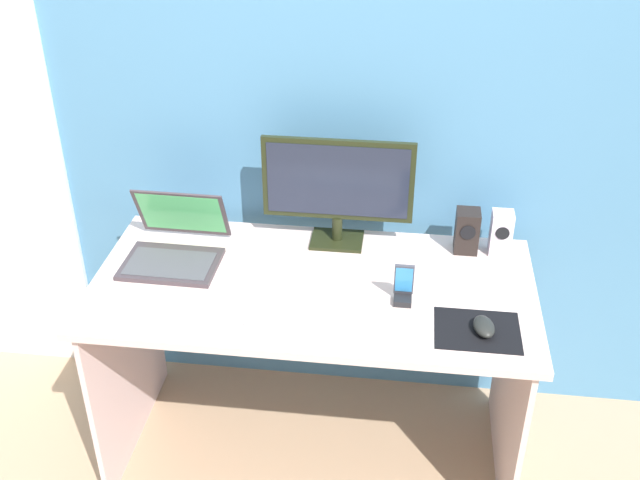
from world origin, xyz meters
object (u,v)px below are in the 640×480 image
object	(u,v)px
keyboard_external	(315,327)
mouse	(484,327)
speaker_right	(501,233)
speaker_near_monitor	(467,231)
phone_in_dock	(403,289)
monitor	(338,187)
laptop	(175,247)

from	to	relation	value
keyboard_external	mouse	world-z (taller)	mouse
speaker_right	mouse	bearing A→B (deg)	-99.62
speaker_near_monitor	phone_in_dock	xyz separation A→B (m)	(-0.20, -0.33, -0.03)
speaker_right	keyboard_external	world-z (taller)	speaker_right
monitor	keyboard_external	size ratio (longest dim) A/B	1.22
phone_in_dock	laptop	bearing A→B (deg)	168.50
speaker_near_monitor	mouse	bearing A→B (deg)	-85.39
phone_in_dock	keyboard_external	bearing A→B (deg)	-146.68
phone_in_dock	monitor	bearing A→B (deg)	126.09
speaker_right	speaker_near_monitor	world-z (taller)	speaker_right
monitor	speaker_near_monitor	distance (m)	0.46
speaker_near_monitor	phone_in_dock	bearing A→B (deg)	-121.73
phone_in_dock	speaker_near_monitor	bearing A→B (deg)	58.27
monitor	mouse	world-z (taller)	monitor
speaker_right	keyboard_external	xyz separation A→B (m)	(-0.57, -0.49, -0.07)
speaker_right	mouse	size ratio (longest dim) A/B	1.54
phone_in_dock	mouse	bearing A→B (deg)	-27.55
keyboard_external	mouse	size ratio (longest dim) A/B	4.18
monitor	phone_in_dock	world-z (taller)	monitor
speaker_right	phone_in_dock	xyz separation A→B (m)	(-0.32, -0.33, -0.03)
monitor	speaker_right	distance (m)	0.57
laptop	mouse	distance (m)	1.05
keyboard_external	phone_in_dock	bearing A→B (deg)	29.44
speaker_right	monitor	bearing A→B (deg)	-179.92
monitor	speaker_right	xyz separation A→B (m)	(0.55, 0.00, -0.14)
keyboard_external	monitor	bearing A→B (deg)	84.58
laptop	keyboard_external	world-z (taller)	laptop
speaker_near_monitor	laptop	size ratio (longest dim) A/B	0.47
speaker_right	speaker_near_monitor	xyz separation A→B (m)	(-0.11, -0.00, -0.00)
phone_in_dock	speaker_right	bearing A→B (deg)	46.06
mouse	speaker_right	bearing A→B (deg)	70.75
monitor	keyboard_external	world-z (taller)	monitor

